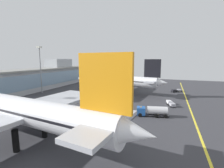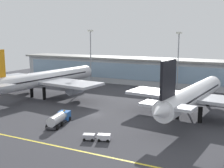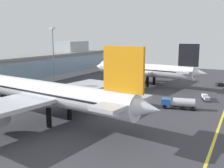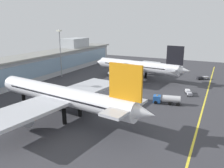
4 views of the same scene
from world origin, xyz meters
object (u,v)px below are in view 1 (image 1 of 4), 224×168
at_px(apron_light_mast_west, 40,63).
at_px(baggage_tug_near, 171,103).
at_px(airliner_near_left, 19,110).
at_px(airliner_near_right, 117,81).
at_px(service_truck_far, 176,90).
at_px(fuel_tanker_truck, 151,111).

bearing_deg(apron_light_mast_west, baggage_tug_near, -91.75).
xyz_separation_m(airliner_near_left, airliner_near_right, (50.90, -3.38, -0.26)).
bearing_deg(service_truck_far, airliner_near_left, 23.62).
height_order(baggage_tug_near, service_truck_far, same).
distance_m(fuel_tanker_truck, baggage_tug_near, 14.35).
relative_size(airliner_near_right, fuel_tanker_truck, 5.08).
distance_m(airliner_near_right, baggage_tug_near, 29.12).
bearing_deg(apron_light_mast_west, airliner_near_left, -141.05).
bearing_deg(fuel_tanker_truck, airliner_near_left, 33.95).
distance_m(airliner_near_left, fuel_tanker_truck, 33.23).
bearing_deg(airliner_near_right, airliner_near_left, 92.91).
distance_m(airliner_near_left, airliner_near_right, 51.01).
xyz_separation_m(fuel_tanker_truck, service_truck_far, (40.03, -7.72, -0.72)).
bearing_deg(airliner_near_left, fuel_tanker_truck, -127.56).
bearing_deg(fuel_tanker_truck, airliner_near_right, -65.79).
bearing_deg(baggage_tug_near, airliner_near_left, 123.34).
relative_size(fuel_tanker_truck, apron_light_mast_west, 0.42).
xyz_separation_m(airliner_near_left, service_truck_far, (63.45, -30.81, -5.43)).
xyz_separation_m(airliner_near_right, baggage_tug_near, (-14.13, -24.93, -5.17)).
xyz_separation_m(fuel_tanker_truck, apron_light_mast_west, (15.16, 54.28, 13.23)).
height_order(airliner_near_right, apron_light_mast_west, apron_light_mast_west).
distance_m(airliner_near_left, service_truck_far, 70.74).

